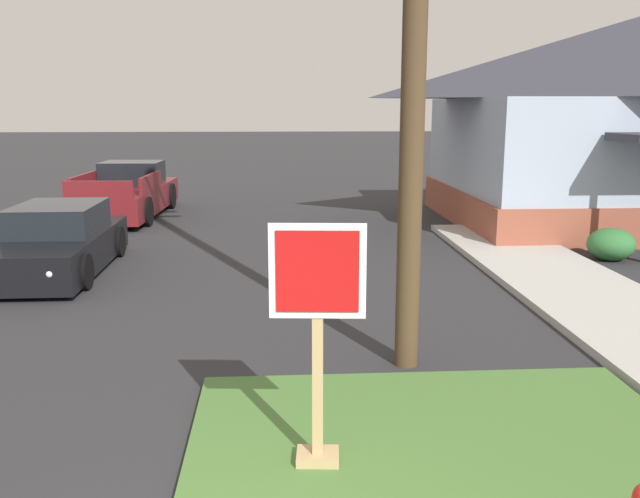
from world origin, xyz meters
TOP-DOWN VIEW (x-y plane):
  - grass_corner_patch at (1.99, 1.44)m, footprint 4.60×4.92m
  - sidewalk_strip at (5.49, 5.40)m, footprint 2.20×15.83m
  - stop_sign at (0.84, 1.98)m, footprint 0.78×0.31m
  - manhole_cover at (0.74, 2.19)m, footprint 0.70×0.70m
  - parked_sedan_black at (-3.56, 9.40)m, footprint 1.84×4.24m
  - pickup_truck_maroon at (-3.64, 15.97)m, footprint 2.19×5.27m
  - shrub_near_porch at (7.21, 9.67)m, footprint 0.93×0.93m

SIDE VIEW (x-z plane):
  - manhole_cover at x=0.74m, z-range 0.00..0.02m
  - grass_corner_patch at x=1.99m, z-range 0.00..0.08m
  - sidewalk_strip at x=5.49m, z-range 0.00..0.12m
  - shrub_near_porch at x=7.21m, z-range 0.00..0.65m
  - parked_sedan_black at x=-3.56m, z-range -0.08..1.17m
  - pickup_truck_maroon at x=-3.64m, z-range -0.12..1.36m
  - stop_sign at x=0.84m, z-range 0.07..2.14m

